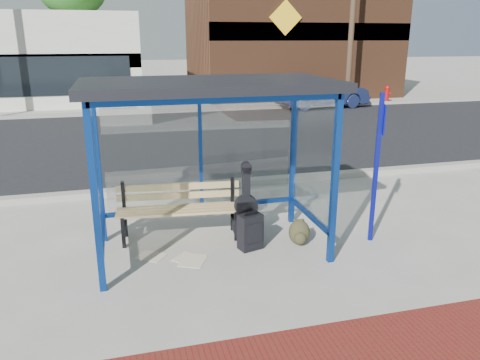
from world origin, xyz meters
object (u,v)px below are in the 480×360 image
object	(u,v)px
backpack	(299,233)
fire_hydrant	(387,93)
bench	(179,206)
guitar_bag	(246,214)
suitcase	(250,232)
parked_car	(322,92)

from	to	relation	value
backpack	fire_hydrant	xyz separation A→B (m)	(9.82, 13.66, 0.26)
bench	guitar_bag	size ratio (longest dim) A/B	1.66
fire_hydrant	suitcase	bearing A→B (deg)	-127.77
bench	suitcase	xyz separation A→B (m)	(0.92, -0.70, -0.23)
suitcase	parked_car	world-z (taller)	parked_car
guitar_bag	parked_car	bearing A→B (deg)	65.82
bench	backpack	bearing A→B (deg)	-17.54
suitcase	fire_hydrant	distance (m)	17.24
suitcase	backpack	distance (m)	0.75
bench	backpack	size ratio (longest dim) A/B	5.03
bench	fire_hydrant	xyz separation A→B (m)	(11.48, 12.93, -0.06)
fire_hydrant	guitar_bag	bearing A→B (deg)	-128.40
parked_car	backpack	bearing A→B (deg)	147.13
bench	backpack	xyz separation A→B (m)	(1.67, -0.73, -0.32)
parked_car	fire_hydrant	xyz separation A→B (m)	(3.64, 0.77, -0.23)
backpack	parked_car	bearing A→B (deg)	78.33
guitar_bag	bench	bearing A→B (deg)	164.25
parked_car	suitcase	bearing A→B (deg)	144.45
guitar_bag	backpack	distance (m)	0.84
bench	suitcase	size ratio (longest dim) A/B	3.29
backpack	parked_car	size ratio (longest dim) A/B	0.09
bench	parked_car	bearing A→B (deg)	63.14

